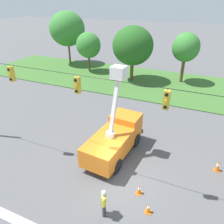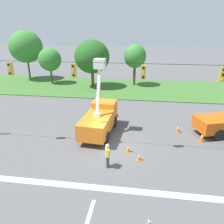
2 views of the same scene
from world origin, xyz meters
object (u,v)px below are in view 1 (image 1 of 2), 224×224
tree_east (186,48)px  road_worker (104,201)px  traffic_cone_foreground_right (139,189)px  traffic_cone_mid_left (148,208)px  utility_truck_bucket_lift (115,137)px  tree_far_west (67,29)px  traffic_cone_mid_right (218,166)px  tree_centre (133,46)px  tree_west (88,45)px

tree_east → road_worker: bearing=-91.9°
traffic_cone_foreground_right → traffic_cone_mid_left: size_ratio=1.04×
traffic_cone_foreground_right → utility_truck_bucket_lift: bearing=133.2°
tree_far_west → utility_truck_bucket_lift: bearing=-49.3°
traffic_cone_mid_right → traffic_cone_mid_left: bearing=-124.1°
tree_centre → tree_east: (6.43, 1.98, -0.06)m
tree_west → traffic_cone_mid_left: 26.09m
tree_far_west → traffic_cone_foreground_right: size_ratio=12.86×
tree_centre → traffic_cone_foreground_right: 20.35m
tree_east → traffic_cone_mid_right: (4.76, -16.63, -4.26)m
road_worker → tree_west: bearing=120.6°
traffic_cone_mid_left → traffic_cone_mid_right: bearing=55.9°
tree_far_west → tree_east: bearing=-5.8°
tree_west → tree_east: (13.77, 0.71, 0.66)m
traffic_cone_foreground_right → traffic_cone_mid_right: size_ratio=0.83×
traffic_cone_foreground_right → road_worker: bearing=-121.1°
tree_east → traffic_cone_mid_right: size_ratio=8.20×
tree_centre → traffic_cone_foreground_right: tree_centre is taller
tree_far_west → traffic_cone_foreground_right: bearing=-49.0°
tree_centre → road_worker: 21.81m
tree_centre → utility_truck_bucket_lift: (4.17, -15.63, -3.31)m
tree_east → road_worker: tree_east is taller
traffic_cone_mid_left → traffic_cone_mid_right: (3.38, 4.99, 0.09)m
road_worker → traffic_cone_mid_right: size_ratio=2.23×
tree_west → traffic_cone_foreground_right: tree_west is taller
utility_truck_bucket_lift → tree_east: bearing=82.7°
road_worker → traffic_cone_mid_left: bearing=27.1°
tree_far_west → traffic_cone_mid_left: bearing=-49.0°
utility_truck_bucket_lift → traffic_cone_mid_left: (3.65, -4.02, -1.10)m
tree_west → traffic_cone_mid_right: size_ratio=7.40×
tree_centre → traffic_cone_mid_right: (11.19, -14.65, -4.32)m
traffic_cone_foreground_right → traffic_cone_mid_right: (4.22, 3.96, 0.08)m
tree_far_west → road_worker: tree_far_west is taller
tree_east → tree_west: bearing=-177.1°
tree_centre → traffic_cone_foreground_right: bearing=-69.5°
utility_truck_bucket_lift → traffic_cone_foreground_right: (2.81, -2.98, -1.08)m
tree_east → tree_centre: bearing=-162.9°
road_worker → traffic_cone_mid_left: road_worker is taller
tree_east → tree_far_west: bearing=174.2°
road_worker → traffic_cone_foreground_right: bearing=58.9°
tree_west → traffic_cone_foreground_right: 24.77m
tree_east → traffic_cone_mid_left: bearing=-86.3°
traffic_cone_mid_left → traffic_cone_mid_right: 6.03m
traffic_cone_mid_right → tree_east: bearing=106.0°
traffic_cone_mid_right → tree_far_west: bearing=142.1°
utility_truck_bucket_lift → traffic_cone_mid_left: size_ratio=10.28×
tree_centre → utility_truck_bucket_lift: size_ratio=1.11×
tree_far_west → tree_centre: tree_far_west is taller
tree_centre → traffic_cone_mid_left: size_ratio=11.43×
tree_west → road_worker: size_ratio=3.32×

